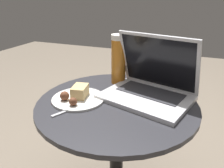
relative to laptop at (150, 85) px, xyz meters
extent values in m
cylinder|color=black|center=(-0.11, -0.09, -0.33)|extent=(0.06, 0.06, 0.52)
cylinder|color=#2D2D33|center=(-0.11, -0.09, -0.06)|extent=(0.65, 0.65, 0.02)
cube|color=#B7332D|center=(-0.28, -0.13, -0.05)|extent=(0.20, 0.17, 0.00)
cube|color=silver|center=(-0.01, -0.03, -0.04)|extent=(0.40, 0.34, 0.02)
cube|color=#333338|center=(0.00, 0.01, -0.03)|extent=(0.29, 0.19, 0.00)
cube|color=silver|center=(0.02, 0.06, 0.09)|extent=(0.36, 0.17, 0.24)
cube|color=black|center=(0.01, 0.05, 0.09)|extent=(0.33, 0.15, 0.22)
cylinder|color=#C6701E|center=(-0.18, 0.11, 0.05)|extent=(0.07, 0.07, 0.21)
cylinder|color=white|center=(-0.18, 0.11, 0.17)|extent=(0.07, 0.07, 0.02)
cylinder|color=silver|center=(-0.27, -0.13, -0.05)|extent=(0.22, 0.22, 0.01)
cube|color=#DBB775|center=(-0.27, -0.12, -0.02)|extent=(0.07, 0.09, 0.05)
sphere|color=brown|center=(-0.31, -0.17, -0.03)|extent=(0.04, 0.04, 0.04)
sphere|color=brown|center=(-0.25, -0.20, -0.03)|extent=(0.03, 0.03, 0.03)
cube|color=#B2B2B7|center=(-0.26, -0.24, -0.05)|extent=(0.07, 0.12, 0.00)
cube|color=#B2B2B7|center=(-0.22, -0.16, -0.05)|extent=(0.05, 0.06, 0.00)
camera|label=1|loc=(0.16, -0.84, 0.36)|focal=35.00mm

